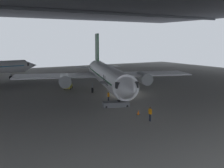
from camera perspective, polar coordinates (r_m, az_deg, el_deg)
name	(u,v)px	position (r m, az deg, el deg)	size (l,w,h in m)	color
ground_plane	(125,94)	(48.37, 2.70, -2.13)	(110.00, 110.00, 0.00)	gray
airplane_main	(107,75)	(48.10, -1.03, 1.79)	(32.22, 32.48, 10.59)	white
boarding_stairs	(115,102)	(39.45, 0.70, -3.58)	(4.25, 2.62, 4.48)	slate
crew_worker_near_nose	(150,113)	(32.60, 7.76, -5.88)	(0.24, 0.55, 1.69)	#232838
crew_worker_by_stairs	(108,96)	(42.29, -0.73, -2.46)	(0.28, 0.54, 1.60)	#232838
traffic_cone_orange	(138,112)	(35.41, 5.36, -5.77)	(0.36, 0.36, 0.60)	black
baggage_tug	(68,86)	(54.16, -8.88, -0.47)	(2.24, 2.49, 0.90)	yellow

